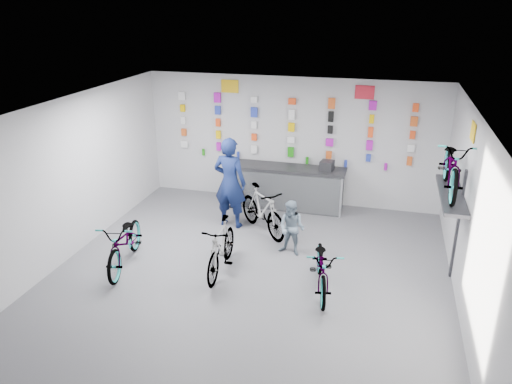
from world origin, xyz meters
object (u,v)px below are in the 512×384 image
(bike_center, at_px, (221,247))
(bike_right, at_px, (322,267))
(clerk, at_px, (230,183))
(bike_left, at_px, (125,242))
(bike_service, at_px, (262,210))
(customer, at_px, (292,228))
(counter, at_px, (287,188))

(bike_center, bearing_deg, bike_right, -6.49)
(bike_right, bearing_deg, clerk, 126.60)
(bike_left, distance_m, bike_service, 2.90)
(bike_center, xyz_separation_m, customer, (1.08, 1.00, 0.05))
(bike_right, relative_size, customer, 1.54)
(bike_service, bearing_deg, customer, -90.89)
(counter, height_order, customer, customer)
(bike_center, bearing_deg, bike_service, 77.93)
(bike_left, distance_m, clerk, 2.60)
(bike_right, xyz_separation_m, clerk, (-2.28, 2.07, 0.55))
(clerk, bearing_deg, bike_service, 175.69)
(bike_left, relative_size, clerk, 0.93)
(counter, xyz_separation_m, bike_left, (-2.29, -3.50, -0.00))
(bike_service, xyz_separation_m, customer, (0.78, -0.79, 0.04))
(bike_left, xyz_separation_m, bike_center, (1.77, 0.24, 0.01))
(bike_right, bearing_deg, bike_center, 164.74)
(customer, bearing_deg, bike_right, -43.37)
(bike_center, distance_m, clerk, 2.05)
(counter, bearing_deg, clerk, -126.20)
(counter, distance_m, bike_right, 3.64)
(bike_right, relative_size, bike_service, 1.00)
(bike_service, bearing_deg, counter, 36.19)
(bike_service, bearing_deg, clerk, 122.91)
(bike_center, distance_m, bike_right, 1.84)
(counter, xyz_separation_m, bike_center, (-0.52, -3.26, 0.01))
(counter, relative_size, bike_service, 1.60)
(counter, distance_m, bike_center, 3.30)
(counter, height_order, bike_center, counter)
(bike_center, xyz_separation_m, bike_service, (0.30, 1.79, 0.01))
(bike_left, height_order, bike_right, bike_left)
(bike_left, bearing_deg, bike_right, -10.06)
(bike_center, height_order, customer, customer)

